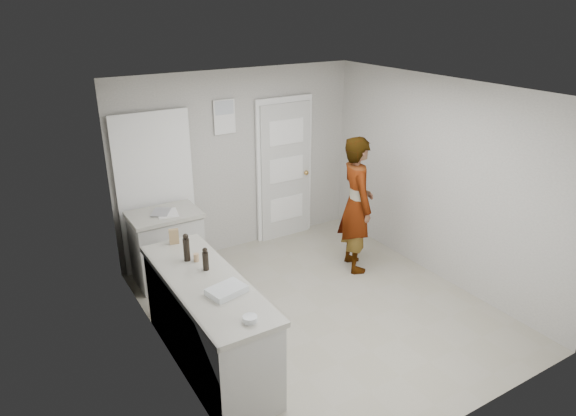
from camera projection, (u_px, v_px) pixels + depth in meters
ground at (320, 309)px, 5.92m from camera, size 4.00×4.00×0.00m
room_shell at (230, 180)px, 7.00m from camera, size 4.00×4.00×4.00m
main_counter at (208, 325)px, 4.90m from camera, size 0.64×1.96×0.93m
side_counter at (167, 249)px, 6.38m from camera, size 0.84×0.61×0.93m
person at (357, 205)px, 6.54m from camera, size 0.61×0.75×1.78m
cake_mix_box at (174, 236)px, 5.39m from camera, size 0.11×0.07×0.16m
spice_jar at (196, 257)px, 5.04m from camera, size 0.05×0.05×0.08m
oil_cruet_a at (205, 259)px, 4.85m from camera, size 0.06×0.06×0.23m
oil_cruet_b at (186, 248)px, 5.02m from camera, size 0.06×0.06×0.29m
baking_dish at (227, 291)px, 4.49m from camera, size 0.36×0.29×0.06m
egg_bowl at (250, 319)px, 4.10m from camera, size 0.12×0.12×0.05m
papers at (167, 213)px, 6.17m from camera, size 0.29×0.34×0.01m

